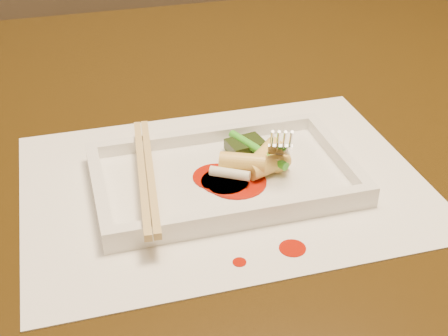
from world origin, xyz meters
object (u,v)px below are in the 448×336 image
object	(u,v)px
fork	(287,94)
table	(206,197)
placemat	(224,184)
chopstick_a	(142,174)
plate_base	(224,180)

from	to	relation	value
fork	table	bearing A→B (deg)	119.51
placemat	chopstick_a	distance (m)	0.09
table	chopstick_a	size ratio (longest dim) A/B	7.04
plate_base	fork	size ratio (longest dim) A/B	1.86
placemat	plate_base	distance (m)	0.00
placemat	chopstick_a	bearing A→B (deg)	180.00
placemat	chopstick_a	xyz separation A→B (m)	(-0.08, 0.00, 0.03)
placemat	plate_base	world-z (taller)	plate_base
table	chopstick_a	world-z (taller)	chopstick_a
placemat	fork	bearing A→B (deg)	14.42
table	fork	size ratio (longest dim) A/B	10.00
fork	placemat	bearing A→B (deg)	-165.58
table	fork	bearing A→B (deg)	-60.49
plate_base	fork	xyz separation A→B (m)	(0.07, 0.02, 0.08)
fork	plate_base	bearing A→B (deg)	-165.58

